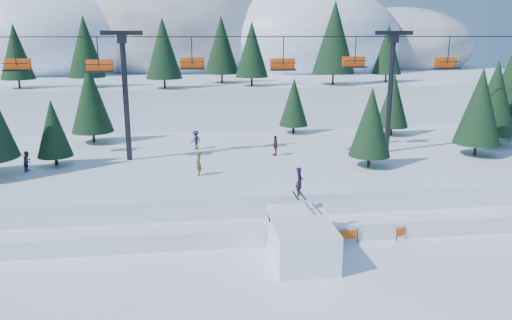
{
  "coord_description": "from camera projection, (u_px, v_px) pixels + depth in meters",
  "views": [
    {
      "loc": [
        -4.0,
        -22.67,
        12.56
      ],
      "look_at": [
        -0.15,
        6.0,
        5.2
      ],
      "focal_mm": 35.0,
      "sensor_mm": 36.0,
      "label": 1
    }
  ],
  "objects": [
    {
      "name": "ground",
      "position": [
        275.0,
        287.0,
        25.39
      ],
      "size": [
        160.0,
        160.0,
        0.0
      ],
      "primitive_type": "plane",
      "color": "white",
      "rests_on": "ground"
    },
    {
      "name": "banner_far",
      "position": [
        412.0,
        229.0,
        31.57
      ],
      "size": [
        2.62,
        1.2,
        0.9
      ],
      "color": "black",
      "rests_on": "ground"
    },
    {
      "name": "berm",
      "position": [
        254.0,
        221.0,
        32.93
      ],
      "size": [
        70.0,
        6.0,
        1.1
      ],
      "primitive_type": "cube",
      "color": "white",
      "rests_on": "ground"
    },
    {
      "name": "distant_skiers",
      "position": [
        223.0,
        146.0,
        42.14
      ],
      "size": [
        31.15,
        9.67,
        1.74
      ],
      "color": "#2C253B",
      "rests_on": "mid_shelf"
    },
    {
      "name": "mountain_ridge",
      "position": [
        182.0,
        49.0,
        92.79
      ],
      "size": [
        119.0,
        60.3,
        26.46
      ],
      "color": "white",
      "rests_on": "ground"
    },
    {
      "name": "conifer_stand",
      "position": [
        261.0,
        100.0,
        41.85
      ],
      "size": [
        61.86,
        17.17,
        10.18
      ],
      "color": "black",
      "rests_on": "mid_shelf"
    },
    {
      "name": "banner_near",
      "position": [
        336.0,
        236.0,
        30.48
      ],
      "size": [
        2.85,
        0.25,
        0.9
      ],
      "color": "black",
      "rests_on": "ground"
    },
    {
      "name": "mid_shelf",
      "position": [
        239.0,
        170.0,
        42.37
      ],
      "size": [
        70.0,
        22.0,
        2.5
      ],
      "primitive_type": "cube",
      "color": "white",
      "rests_on": "ground"
    },
    {
      "name": "chairlift",
      "position": [
        255.0,
        74.0,
        40.6
      ],
      "size": [
        46.0,
        3.21,
        10.28
      ],
      "color": "black",
      "rests_on": "mid_shelf"
    },
    {
      "name": "jump_kicker",
      "position": [
        302.0,
        241.0,
        27.98
      ],
      "size": [
        3.34,
        4.56,
        5.14
      ],
      "color": "white",
      "rests_on": "ground"
    }
  ]
}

